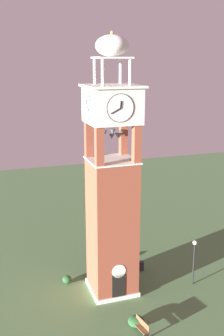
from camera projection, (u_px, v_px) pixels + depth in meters
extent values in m
plane|color=#517547|center=(112.00, 289.00, 32.66)|extent=(80.00, 80.00, 0.00)
cube|color=brown|center=(112.00, 228.00, 31.21)|extent=(3.37, 3.37, 10.90)
cube|color=silver|center=(112.00, 287.00, 32.61)|extent=(3.57, 3.57, 0.35)
cube|color=black|center=(119.00, 287.00, 30.80)|extent=(1.10, 0.04, 2.20)
cylinder|color=silver|center=(119.00, 271.00, 30.43)|extent=(1.10, 0.04, 1.10)
cube|color=brown|center=(99.00, 147.00, 27.67)|extent=(0.56, 0.56, 2.87)
cube|color=brown|center=(137.00, 145.00, 28.52)|extent=(0.56, 0.56, 2.87)
cube|color=brown|center=(89.00, 140.00, 30.24)|extent=(0.56, 0.56, 2.87)
cube|color=brown|center=(123.00, 138.00, 31.09)|extent=(0.56, 0.56, 2.87)
cube|color=silver|center=(112.00, 160.00, 29.75)|extent=(3.53, 3.53, 0.12)
cone|color=#4C4C51|center=(121.00, 134.00, 29.51)|extent=(0.42, 0.42, 0.42)
cone|color=#4C4C51|center=(113.00, 133.00, 29.96)|extent=(0.39, 0.39, 0.53)
cone|color=#4C4C51|center=(105.00, 133.00, 29.72)|extent=(0.38, 0.38, 0.43)
cone|color=#4C4C51|center=(102.00, 135.00, 29.00)|extent=(0.46, 0.46, 0.41)
cone|color=#4C4C51|center=(112.00, 136.00, 28.50)|extent=(0.41, 0.41, 0.37)
cone|color=#4C4C51|center=(119.00, 136.00, 28.67)|extent=(0.58, 0.58, 0.38)
cube|color=silver|center=(112.00, 105.00, 28.66)|extent=(3.61, 3.61, 2.57)
cylinder|color=white|center=(120.00, 108.00, 26.99)|extent=(1.95, 0.05, 1.95)
torus|color=black|center=(120.00, 108.00, 26.99)|extent=(1.98, 0.06, 1.98)
cube|color=black|center=(121.00, 105.00, 26.87)|extent=(0.13, 0.03, 0.49)
cube|color=black|center=(116.00, 111.00, 26.87)|extent=(0.73, 0.03, 0.41)
cylinder|color=white|center=(104.00, 103.00, 30.33)|extent=(1.95, 0.05, 1.95)
torus|color=black|center=(104.00, 103.00, 30.33)|extent=(1.98, 0.06, 1.98)
cube|color=black|center=(105.00, 99.00, 30.33)|extent=(0.13, 0.03, 0.49)
cube|color=black|center=(100.00, 105.00, 30.32)|extent=(0.73, 0.03, 0.41)
cylinder|color=white|center=(88.00, 106.00, 28.10)|extent=(0.05, 1.95, 1.95)
torus|color=black|center=(88.00, 106.00, 28.10)|extent=(0.06, 1.98, 1.98)
cube|color=black|center=(87.00, 103.00, 28.04)|extent=(0.03, 0.13, 0.49)
cube|color=black|center=(88.00, 109.00, 27.81)|extent=(0.03, 0.73, 0.41)
cylinder|color=white|center=(135.00, 104.00, 29.21)|extent=(0.05, 1.95, 1.95)
torus|color=black|center=(135.00, 104.00, 29.21)|extent=(0.06, 1.98, 1.98)
cube|color=black|center=(136.00, 101.00, 29.19)|extent=(0.03, 0.13, 0.49)
cube|color=black|center=(138.00, 107.00, 28.96)|extent=(0.03, 0.73, 0.41)
cube|color=silver|center=(112.00, 86.00, 28.30)|extent=(3.97, 3.97, 0.16)
cylinder|color=silver|center=(103.00, 72.00, 26.82)|extent=(0.22, 0.22, 1.80)
cylinder|color=silver|center=(130.00, 72.00, 27.43)|extent=(0.22, 0.22, 1.80)
cylinder|color=silver|center=(95.00, 72.00, 28.64)|extent=(0.22, 0.22, 1.80)
cylinder|color=silver|center=(121.00, 71.00, 29.24)|extent=(0.22, 0.22, 1.80)
cube|color=silver|center=(112.00, 58.00, 27.78)|extent=(2.43, 2.43, 0.12)
ellipsoid|color=silver|center=(112.00, 46.00, 27.56)|extent=(2.35, 2.35, 1.50)
sphere|color=#B79338|center=(112.00, 33.00, 27.33)|extent=(0.24, 0.24, 0.24)
cube|color=brown|center=(140.00, 327.00, 27.31)|extent=(0.74, 1.65, 0.06)
cube|color=brown|center=(143.00, 323.00, 27.33)|extent=(0.36, 1.58, 0.44)
cube|color=#2D2D33|center=(146.00, 336.00, 26.77)|extent=(0.40, 0.15, 0.42)
cube|color=#2D2D33|center=(135.00, 324.00, 27.98)|extent=(0.40, 0.15, 0.42)
cylinder|color=black|center=(194.00, 265.00, 32.90)|extent=(0.12, 0.12, 3.61)
sphere|color=#F9EFCC|center=(195.00, 243.00, 32.38)|extent=(0.36, 0.36, 0.36)
cylinder|color=#2D2D33|center=(141.00, 266.00, 35.50)|extent=(0.52, 0.52, 0.80)
ellipsoid|color=#234C28|center=(67.00, 279.00, 33.44)|extent=(0.78, 0.78, 0.65)
ellipsoid|color=#234C28|center=(136.00, 321.00, 28.11)|extent=(1.21, 1.21, 0.66)
ellipsoid|color=#234C28|center=(99.00, 264.00, 35.68)|extent=(0.77, 0.77, 0.91)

